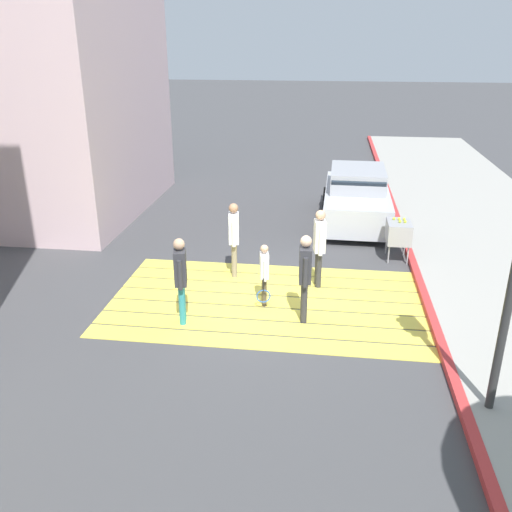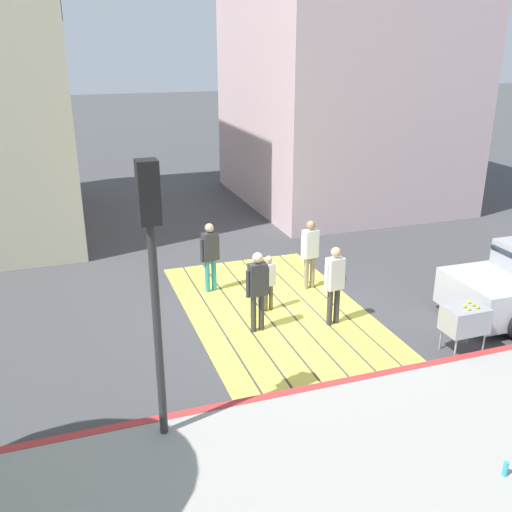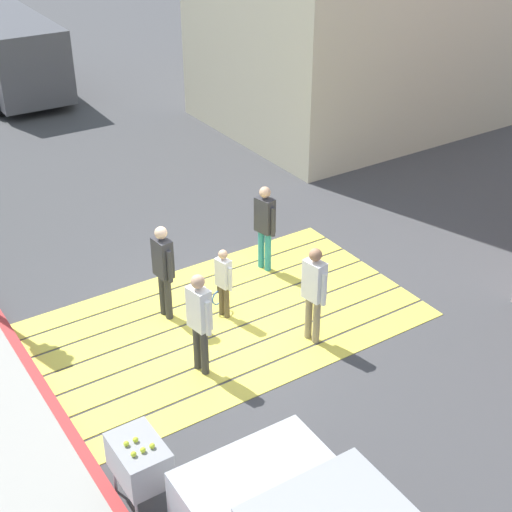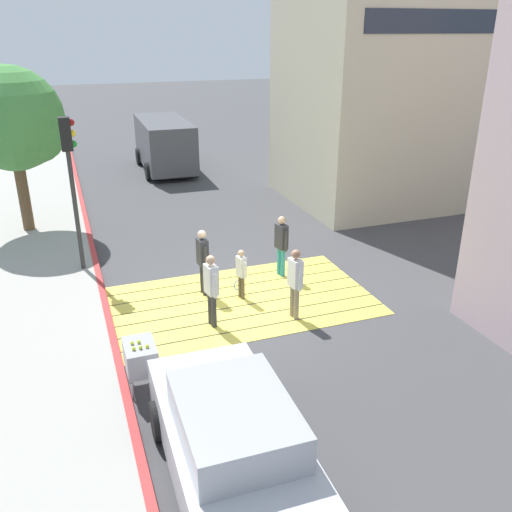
{
  "view_description": "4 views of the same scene",
  "coord_description": "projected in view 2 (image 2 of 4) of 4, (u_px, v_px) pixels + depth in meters",
  "views": [
    {
      "loc": [
        -1.11,
        10.06,
        5.1
      ],
      "look_at": [
        0.21,
        0.08,
        1.04
      ],
      "focal_mm": 38.38,
      "sensor_mm": 36.0,
      "label": 1
    },
    {
      "loc": [
        -10.84,
        4.21,
        5.62
      ],
      "look_at": [
        0.67,
        0.21,
        1.09
      ],
      "focal_mm": 40.34,
      "sensor_mm": 36.0,
      "label": 2
    },
    {
      "loc": [
        -5.28,
        -8.92,
        7.3
      ],
      "look_at": [
        0.52,
        -0.1,
        1.15
      ],
      "focal_mm": 52.04,
      "sensor_mm": 36.0,
      "label": 3
    },
    {
      "loc": [
        -3.8,
        -11.48,
        6.29
      ],
      "look_at": [
        0.5,
        0.37,
        0.99
      ],
      "focal_mm": 38.16,
      "sensor_mm": 36.0,
      "label": 4
    }
  ],
  "objects": [
    {
      "name": "ground_plane",
      "position": [
        275.0,
        310.0,
        12.85
      ],
      "size": [
        120.0,
        120.0,
        0.0
      ],
      "primitive_type": "plane",
      "color": "#424244"
    },
    {
      "name": "crosswalk_stripes",
      "position": [
        275.0,
        310.0,
        12.85
      ],
      "size": [
        6.4,
        3.8,
        0.01
      ],
      "color": "#EAD64C",
      "rests_on": "ground"
    },
    {
      "name": "sidewalk_west",
      "position": [
        420.0,
        475.0,
        7.87
      ],
      "size": [
        4.8,
        40.0,
        0.12
      ],
      "primitive_type": "cube",
      "color": "#9E9B93",
      "rests_on": "ground"
    },
    {
      "name": "curb_painted",
      "position": [
        342.0,
        384.0,
        9.95
      ],
      "size": [
        0.16,
        40.0,
        0.13
      ],
      "primitive_type": "cube",
      "color": "#BC3333",
      "rests_on": "ground"
    },
    {
      "name": "building_far_south",
      "position": [
        343.0,
        48.0,
        20.26
      ],
      "size": [
        8.0,
        7.03,
        10.85
      ],
      "color": "beige",
      "rests_on": "ground"
    },
    {
      "name": "traffic_light_corner",
      "position": [
        152.0,
        249.0,
        7.65
      ],
      "size": [
        0.39,
        0.28,
        4.24
      ],
      "color": "#2D2D2D",
      "rests_on": "ground"
    },
    {
      "name": "tennis_ball_cart",
      "position": [
        465.0,
        319.0,
        10.89
      ],
      "size": [
        0.56,
        0.8,
        1.02
      ],
      "color": "#99999E",
      "rests_on": "ground"
    },
    {
      "name": "water_bottle",
      "position": [
        505.0,
        469.0,
        7.74
      ],
      "size": [
        0.07,
        0.07,
        0.22
      ],
      "primitive_type": "cylinder",
      "color": "#33A5BF",
      "rests_on": "sidewalk_west"
    },
    {
      "name": "pedestrian_adult_lead",
      "position": [
        210.0,
        252.0,
        13.49
      ],
      "size": [
        0.29,
        0.49,
        1.7
      ],
      "color": "teal",
      "rests_on": "ground"
    },
    {
      "name": "pedestrian_adult_trailing",
      "position": [
        257.0,
        286.0,
        11.59
      ],
      "size": [
        0.25,
        0.51,
        1.73
      ],
      "color": "#333338",
      "rests_on": "ground"
    },
    {
      "name": "pedestrian_adult_side",
      "position": [
        335.0,
        280.0,
        11.88
      ],
      "size": [
        0.28,
        0.5,
        1.73
      ],
      "color": "#333338",
      "rests_on": "ground"
    },
    {
      "name": "pedestrian_teen_behind",
      "position": [
        310.0,
        250.0,
        13.65
      ],
      "size": [
        0.27,
        0.5,
        1.71
      ],
      "color": "gray",
      "rests_on": "ground"
    },
    {
      "name": "pedestrian_child_with_racket",
      "position": [
        268.0,
        280.0,
        12.58
      ],
      "size": [
        0.28,
        0.42,
        1.3
      ],
      "color": "brown",
      "rests_on": "ground"
    }
  ]
}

